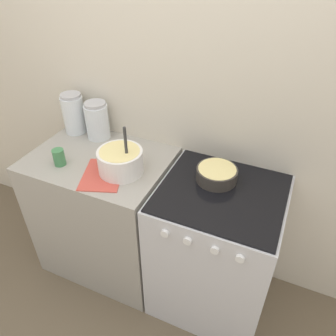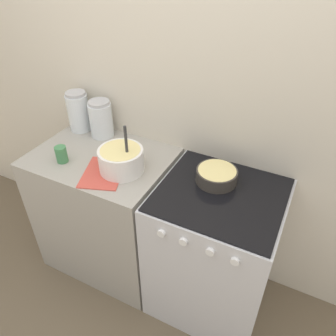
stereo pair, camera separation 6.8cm
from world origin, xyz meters
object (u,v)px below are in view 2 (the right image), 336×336
(mixing_bowl, at_px, (121,159))
(storage_jar_left, at_px, (79,114))
(stove, at_px, (214,251))
(tin_can, at_px, (61,154))
(storage_jar_middle, at_px, (101,121))
(baking_pan, at_px, (217,175))

(mixing_bowl, bearing_deg, storage_jar_left, 151.89)
(stove, relative_size, tin_can, 9.18)
(mixing_bowl, relative_size, storage_jar_middle, 1.21)
(storage_jar_left, xyz_separation_m, tin_can, (0.15, -0.35, -0.06))
(storage_jar_left, bearing_deg, stove, -11.19)
(tin_can, bearing_deg, storage_jar_middle, 85.14)
(stove, distance_m, baking_pan, 0.50)
(stove, distance_m, storage_jar_middle, 1.06)
(mixing_bowl, height_order, baking_pan, mixing_bowl)
(storage_jar_middle, relative_size, tin_can, 2.44)
(baking_pan, xyz_separation_m, storage_jar_left, (-1.00, 0.13, 0.07))
(mixing_bowl, bearing_deg, tin_can, -166.66)
(stove, height_order, tin_can, tin_can)
(baking_pan, bearing_deg, storage_jar_left, 172.81)
(baking_pan, distance_m, storage_jar_middle, 0.83)
(storage_jar_middle, bearing_deg, storage_jar_left, -180.00)
(mixing_bowl, height_order, tin_can, mixing_bowl)
(stove, bearing_deg, tin_can, -171.21)
(stove, height_order, baking_pan, baking_pan)
(baking_pan, xyz_separation_m, tin_can, (-0.85, -0.22, 0.01))
(tin_can, bearing_deg, baking_pan, 14.69)
(mixing_bowl, distance_m, tin_can, 0.36)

